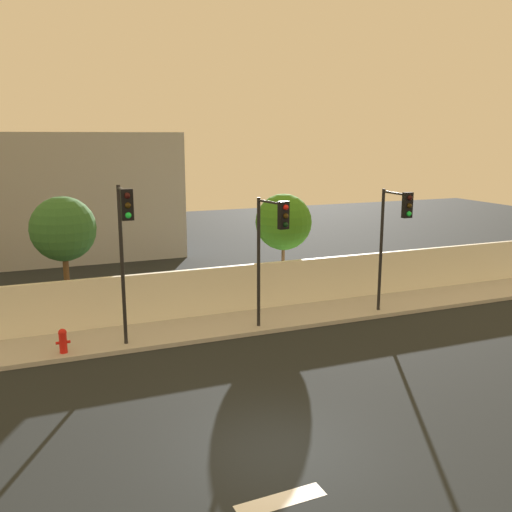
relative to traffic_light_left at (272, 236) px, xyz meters
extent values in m
plane|color=black|center=(-2.76, -6.78, -3.52)|extent=(80.00, 80.00, 0.00)
cube|color=#AEAEAE|center=(-2.76, 1.42, -3.45)|extent=(36.00, 2.40, 0.15)
cube|color=white|center=(-2.76, 2.71, -2.47)|extent=(36.00, 0.18, 1.80)
cube|color=silver|center=(-3.42, -8.33, -3.52)|extent=(1.82, 0.52, 0.01)
cylinder|color=black|center=(-0.16, 0.77, -1.07)|extent=(0.12, 0.12, 4.59)
cylinder|color=black|center=(-0.01, 0.07, 1.12)|extent=(0.37, 1.42, 0.08)
cube|color=black|center=(0.13, -0.63, 0.77)|extent=(0.37, 0.26, 0.90)
sphere|color=red|center=(0.15, -0.75, 1.04)|extent=(0.18, 0.18, 0.18)
sphere|color=#33260A|center=(0.15, -0.75, 0.76)|extent=(0.18, 0.18, 0.18)
sphere|color=black|center=(0.15, -0.75, 0.48)|extent=(0.18, 0.18, 0.18)
cylinder|color=black|center=(-4.85, 0.77, -0.79)|extent=(0.12, 0.12, 5.17)
cylinder|color=black|center=(-4.84, 0.02, 1.70)|extent=(0.09, 1.50, 0.08)
cube|color=black|center=(-4.84, -0.73, 1.35)|extent=(0.34, 0.20, 0.90)
sphere|color=black|center=(-4.84, -0.85, 1.62)|extent=(0.18, 0.18, 0.18)
sphere|color=#33260A|center=(-4.84, -0.85, 1.34)|extent=(0.18, 0.18, 0.18)
sphere|color=#19F24C|center=(-4.84, -0.85, 1.06)|extent=(0.18, 0.18, 0.18)
cylinder|color=black|center=(4.89, 0.77, -1.01)|extent=(0.12, 0.12, 4.71)
cylinder|color=black|center=(4.90, 0.04, 1.24)|extent=(0.08, 1.46, 0.08)
cube|color=black|center=(4.90, -0.68, 0.89)|extent=(0.34, 0.20, 0.90)
sphere|color=black|center=(4.90, -0.80, 1.16)|extent=(0.18, 0.18, 0.18)
sphere|color=#33260A|center=(4.90, -0.80, 0.88)|extent=(0.18, 0.18, 0.18)
sphere|color=#19F24C|center=(4.90, -0.80, 0.60)|extent=(0.18, 0.18, 0.18)
cylinder|color=red|center=(-6.79, 0.67, -3.06)|extent=(0.24, 0.24, 0.61)
sphere|color=red|center=(-6.79, 0.67, -2.72)|extent=(0.26, 0.26, 0.26)
cylinder|color=red|center=(-6.96, 0.67, -3.03)|extent=(0.10, 0.09, 0.09)
cylinder|color=red|center=(-6.62, 0.67, -3.03)|extent=(0.10, 0.09, 0.09)
cylinder|color=brown|center=(-6.37, 4.31, -2.09)|extent=(0.21, 0.21, 2.85)
sphere|color=#30662F|center=(-6.37, 4.31, -0.02)|extent=(2.36, 2.36, 2.36)
cylinder|color=brown|center=(2.42, 4.31, -2.22)|extent=(0.14, 0.14, 2.61)
sphere|color=#3D8520|center=(2.42, 4.31, -0.26)|extent=(2.37, 2.37, 2.37)
cube|color=#989898|center=(-4.71, 16.71, -0.02)|extent=(10.85, 6.00, 7.00)
camera|label=1|loc=(-7.40, -16.93, 3.25)|focal=39.41mm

